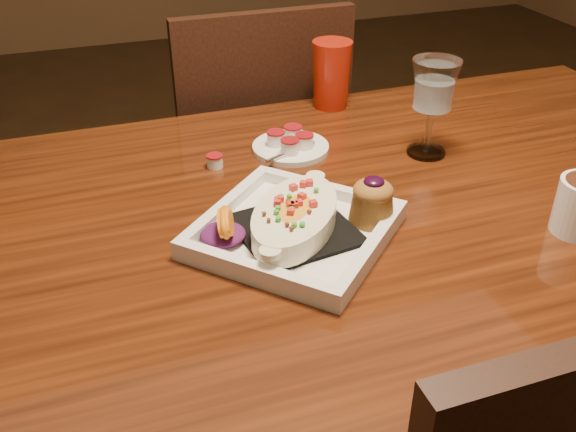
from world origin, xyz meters
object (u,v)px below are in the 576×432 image
object	(u,v)px
goblet	(434,90)
saucer	(290,145)
chair_far	(253,167)
red_tumbler	(331,75)
plate	(303,221)
table	(359,257)

from	to	relation	value
goblet	saucer	bearing A→B (deg)	158.30
saucer	chair_far	bearing A→B (deg)	84.11
goblet	red_tumbler	bearing A→B (deg)	106.51
plate	goblet	size ratio (longest dim) A/B	2.05
plate	goblet	world-z (taller)	goblet
table	plate	bearing A→B (deg)	-158.89
table	goblet	world-z (taller)	goblet
saucer	red_tumbler	world-z (taller)	red_tumbler
goblet	chair_far	bearing A→B (deg)	110.79
table	saucer	bearing A→B (deg)	100.47
table	goblet	distance (m)	0.32
table	chair_far	size ratio (longest dim) A/B	1.61
chair_far	goblet	world-z (taller)	chair_far
chair_far	goblet	bearing A→B (deg)	110.79
table	red_tumbler	bearing A→B (deg)	74.71
plate	saucer	xyz separation A→B (m)	(0.08, 0.27, -0.02)
table	goblet	size ratio (longest dim) A/B	8.58
chair_far	saucer	distance (m)	0.48
chair_far	saucer	size ratio (longest dim) A/B	6.61
plate	red_tumbler	bearing A→B (deg)	19.40
table	chair_far	world-z (taller)	chair_far
table	red_tumbler	distance (m)	0.45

